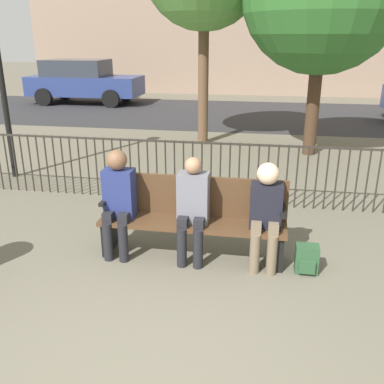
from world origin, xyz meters
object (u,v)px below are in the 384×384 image
Objects in this scene: backpack at (307,259)px; parked_car_0 at (83,81)px; park_bench at (193,214)px; seated_person_2 at (266,209)px; seated_person_1 at (193,205)px; seated_person_0 at (118,197)px.

backpack is 0.07× the size of parked_car_0.
park_bench is 0.84m from seated_person_2.
parked_car_0 is (-7.00, 11.43, 0.17)m from seated_person_2.
seated_person_1 is 3.84× the size of backpack.
park_bench is at bearing 8.82° from seated_person_0.
seated_person_0 is at bearing -171.18° from park_bench.
park_bench is 0.87m from seated_person_0.
seated_person_0 is 1.04× the size of seated_person_1.
seated_person_0 is at bearing 178.06° from backpack.
parked_car_0 is at bearing 122.98° from backpack.
parked_car_0 reaches higher than park_bench.
backpack is (2.10, -0.07, -0.55)m from seated_person_0.
backpack is (0.46, -0.07, -0.52)m from seated_person_2.
seated_person_1 is (0.85, -0.00, -0.04)m from seated_person_0.
seated_person_0 reaches higher than seated_person_2.
seated_person_1 reaches higher than backpack.
parked_car_0 is at bearing 121.47° from seated_person_2.
parked_car_0 is (-5.36, 11.43, 0.14)m from seated_person_0.
seated_person_1 is at bearing 179.92° from seated_person_2.
parked_car_0 reaches higher than backpack.
backpack is at bearing -57.02° from parked_car_0.
backpack is at bearing -8.97° from park_bench.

